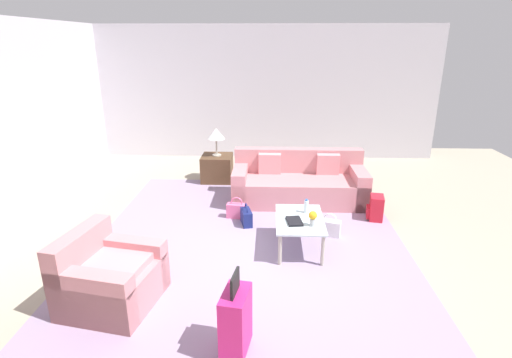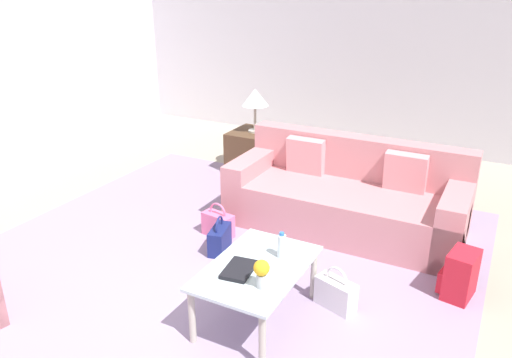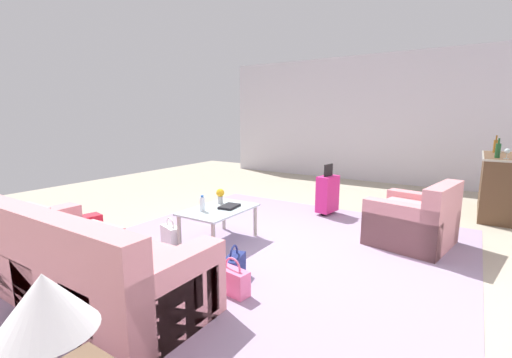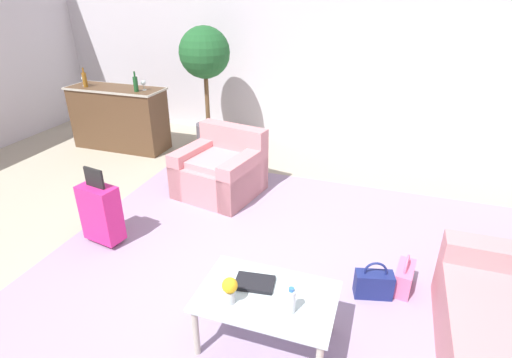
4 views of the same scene
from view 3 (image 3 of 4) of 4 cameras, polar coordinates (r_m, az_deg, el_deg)
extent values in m
plane|color=#A89E89|center=(4.62, 1.99, -10.16)|extent=(12.00, 12.00, 0.00)
cube|color=silver|center=(9.05, 18.96, 9.39)|extent=(0.12, 8.00, 3.10)
cube|color=#9984A3|center=(4.05, 0.01, -13.15)|extent=(5.20, 4.40, 0.01)
cube|color=#C67F84|center=(3.53, -25.66, -13.98)|extent=(0.96, 2.32, 0.45)
cube|color=#C67F84|center=(3.30, -31.58, -12.22)|extent=(0.22, 2.32, 0.88)
cube|color=#C67F84|center=(4.38, -33.02, -8.73)|extent=(0.96, 0.24, 0.63)
cube|color=#C67F84|center=(2.74, -13.65, -18.51)|extent=(0.96, 0.24, 0.63)
cube|color=pink|center=(3.75, -33.15, -6.68)|extent=(0.16, 0.40, 0.41)
cube|color=pink|center=(2.87, -24.37, -10.83)|extent=(0.16, 0.40, 0.41)
cube|color=#C67F84|center=(4.87, 24.35, -7.30)|extent=(1.09, 1.06, 0.44)
cube|color=#C67F84|center=(4.72, 28.52, -5.75)|extent=(0.96, 0.37, 0.82)
cube|color=#C67F84|center=(4.51, 22.84, -7.49)|extent=(0.37, 0.92, 0.60)
cube|color=#C67F84|center=(5.18, 25.80, -5.45)|extent=(0.37, 0.92, 0.60)
cube|color=pink|center=(4.81, 24.02, -4.25)|extent=(0.80, 0.76, 0.08)
cube|color=silver|center=(4.45, -6.21, -5.08)|extent=(0.99, 0.64, 0.02)
cylinder|color=#ADA899|center=(4.70, -0.12, -7.03)|extent=(0.05, 0.05, 0.43)
cylinder|color=#ADA899|center=(4.03, -7.12, -10.16)|extent=(0.05, 0.05, 0.43)
cylinder|color=#ADA899|center=(5.01, -5.38, -5.99)|extent=(0.05, 0.05, 0.43)
cylinder|color=#ADA899|center=(4.38, -12.66, -8.63)|extent=(0.05, 0.05, 0.43)
cylinder|color=silver|center=(4.34, -8.93, -4.15)|extent=(0.06, 0.06, 0.18)
cylinder|color=#2D6BBC|center=(4.31, -8.97, -2.84)|extent=(0.04, 0.04, 0.02)
cube|color=black|center=(4.48, -4.45, -4.57)|extent=(0.31, 0.23, 0.03)
cylinder|color=#B2B7BC|center=(4.69, -5.96, -3.48)|extent=(0.07, 0.07, 0.10)
sphere|color=gold|center=(4.66, -5.98, -2.29)|extent=(0.11, 0.11, 0.11)
cone|color=white|center=(1.47, -31.75, -17.10)|extent=(0.35, 0.35, 0.22)
cube|color=#513823|center=(6.92, 35.54, -0.89)|extent=(1.53, 0.54, 1.00)
cube|color=#ADA899|center=(6.86, 35.97, 3.08)|extent=(1.57, 0.58, 0.03)
cylinder|color=silver|center=(7.39, 35.44, 3.66)|extent=(0.07, 0.07, 0.01)
cylinder|color=silver|center=(7.38, 35.47, 3.99)|extent=(0.01, 0.01, 0.08)
sphere|color=silver|center=(7.38, 35.53, 4.54)|extent=(0.08, 0.08, 0.08)
cylinder|color=silver|center=(6.33, 36.25, 2.76)|extent=(0.07, 0.07, 0.01)
cylinder|color=silver|center=(6.32, 36.29, 3.15)|extent=(0.01, 0.01, 0.08)
sphere|color=silver|center=(6.32, 36.36, 3.78)|extent=(0.08, 0.08, 0.08)
cylinder|color=brown|center=(7.30, 35.06, 4.49)|extent=(0.07, 0.07, 0.22)
cylinder|color=brown|center=(7.29, 35.18, 5.66)|extent=(0.03, 0.03, 0.08)
cylinder|color=#194C23|center=(6.37, 35.32, 3.87)|extent=(0.07, 0.07, 0.22)
cylinder|color=#194C23|center=(6.36, 35.46, 5.21)|extent=(0.03, 0.03, 0.08)
cube|color=#D12375|center=(5.83, 11.83, -2.43)|extent=(0.43, 0.28, 0.60)
cube|color=black|center=(5.75, 11.98, 1.45)|extent=(0.24, 0.06, 0.20)
cylinder|color=black|center=(6.02, 12.40, -5.22)|extent=(0.03, 0.05, 0.05)
cylinder|color=black|center=(5.79, 11.00, -5.80)|extent=(0.03, 0.05, 0.05)
cube|color=navy|center=(3.57, -3.69, -14.51)|extent=(0.34, 0.21, 0.24)
torus|color=navy|center=(3.51, -3.72, -12.44)|extent=(0.19, 0.07, 0.20)
cube|color=white|center=(4.58, -14.03, -9.09)|extent=(0.23, 0.35, 0.24)
torus|color=white|center=(4.53, -14.11, -7.42)|extent=(0.08, 0.19, 0.20)
cube|color=pink|center=(3.30, -3.86, -16.71)|extent=(0.18, 0.34, 0.24)
torus|color=pink|center=(3.24, -3.89, -14.51)|extent=(0.05, 0.20, 0.20)
cube|color=red|center=(4.85, -26.11, -7.76)|extent=(0.33, 0.25, 0.40)
cube|color=red|center=(4.76, -25.50, -9.03)|extent=(0.22, 0.10, 0.18)
camera|label=1|loc=(8.66, 17.93, 17.33)|focal=28.00mm
camera|label=2|loc=(7.39, -1.62, 16.18)|focal=35.00mm
camera|label=4|loc=(5.57, -29.27, 17.62)|focal=28.00mm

